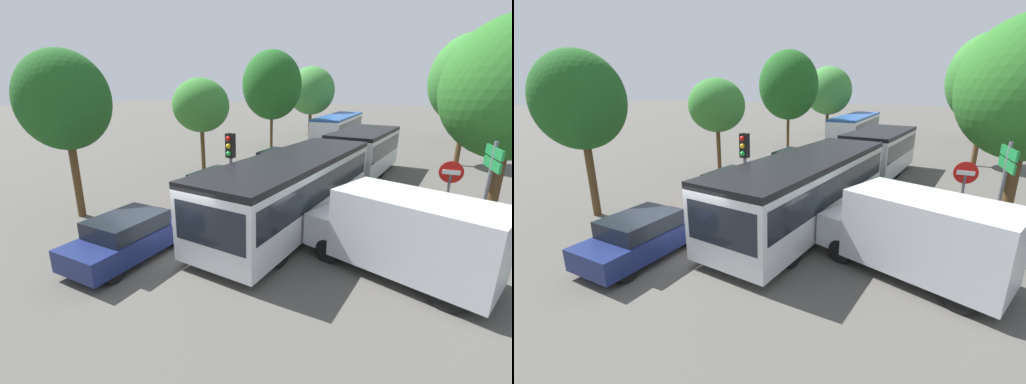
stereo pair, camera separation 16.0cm
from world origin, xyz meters
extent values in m
plane|color=#4F4C47|center=(0.00, 0.00, 0.00)|extent=(200.00, 200.00, 0.00)
cube|color=silver|center=(1.54, 4.16, 1.34)|extent=(3.63, 10.02, 2.11)
cube|color=black|center=(1.54, 4.16, 1.72)|extent=(3.61, 9.63, 0.93)
cube|color=black|center=(1.54, 4.16, 2.50)|extent=(3.63, 10.02, 0.21)
cube|color=silver|center=(2.49, 13.39, 1.34)|extent=(3.31, 6.94, 2.11)
cube|color=black|center=(2.49, 13.39, 1.72)|extent=(3.30, 6.68, 0.93)
cube|color=black|center=(2.49, 13.39, 2.50)|extent=(3.31, 6.94, 0.21)
cylinder|color=black|center=(2.10, 9.54, 1.34)|extent=(2.04, 1.23, 1.95)
cube|color=black|center=(1.04, -0.68, 1.59)|extent=(2.31, 0.34, 1.13)
cylinder|color=black|center=(2.31, 0.92, 0.52)|extent=(0.41, 1.06, 1.03)
cylinder|color=black|center=(0.12, 1.15, 0.52)|extent=(0.41, 1.06, 1.03)
cylinder|color=black|center=(2.96, 7.16, 0.52)|extent=(0.41, 1.06, 1.03)
cylinder|color=black|center=(0.76, 7.39, 0.52)|extent=(0.41, 1.06, 1.03)
cylinder|color=black|center=(3.59, 13.28, 0.52)|extent=(0.41, 1.06, 1.03)
cylinder|color=black|center=(1.39, 13.51, 0.52)|extent=(0.41, 1.06, 1.03)
cube|color=silver|center=(-1.99, 26.10, 1.25)|extent=(2.61, 11.29, 1.96)
cube|color=black|center=(-1.99, 26.10, 1.60)|extent=(2.62, 10.73, 0.82)
cube|color=#234C93|center=(-1.99, 26.10, 2.33)|extent=(2.61, 11.29, 0.20)
cylinder|color=black|center=(-3.08, 29.81, 0.49)|extent=(0.30, 0.98, 0.98)
cylinder|color=black|center=(-0.98, 29.83, 0.49)|extent=(0.30, 0.98, 0.98)
cylinder|color=black|center=(-3.01, 22.72, 0.49)|extent=(0.30, 0.98, 0.98)
cylinder|color=black|center=(-0.91, 22.74, 0.49)|extent=(0.30, 0.98, 0.98)
cube|color=navy|center=(-1.92, -0.60, 0.57)|extent=(1.81, 4.02, 0.64)
cube|color=black|center=(-1.92, -0.69, 1.13)|extent=(1.61, 2.13, 0.49)
cylinder|color=black|center=(-2.58, 0.69, 0.30)|extent=(0.23, 0.61, 0.60)
cylinder|color=black|center=(-1.17, 0.65, 0.30)|extent=(0.23, 0.61, 0.60)
cylinder|color=black|center=(-2.67, -1.85, 0.30)|extent=(0.23, 0.61, 0.60)
cylinder|color=black|center=(-1.25, -1.89, 0.30)|extent=(0.23, 0.61, 0.60)
cube|color=#B21E19|center=(-2.18, 4.87, 0.62)|extent=(1.99, 4.41, 0.70)
cube|color=black|center=(-2.18, 4.77, 1.24)|extent=(1.77, 2.33, 0.54)
cylinder|color=black|center=(-2.90, 6.29, 0.33)|extent=(0.25, 0.67, 0.66)
cylinder|color=black|center=(-1.36, 6.24, 0.33)|extent=(0.25, 0.67, 0.66)
cylinder|color=black|center=(-2.99, 3.51, 0.33)|extent=(0.25, 0.67, 0.66)
cylinder|color=black|center=(-1.45, 3.46, 0.33)|extent=(0.25, 0.67, 0.66)
cube|color=black|center=(-1.79, 10.69, 0.63)|extent=(2.00, 4.44, 0.71)
cube|color=black|center=(-1.79, 10.59, 1.25)|extent=(1.78, 2.35, 0.54)
cylinder|color=black|center=(-2.52, 12.12, 0.33)|extent=(0.25, 0.67, 0.67)
cylinder|color=black|center=(-0.96, 12.07, 0.33)|extent=(0.25, 0.67, 0.67)
cylinder|color=black|center=(-2.61, 9.32, 0.33)|extent=(0.25, 0.67, 0.67)
cylinder|color=black|center=(-1.05, 9.27, 0.33)|extent=(0.25, 0.67, 0.67)
cube|color=#B7BABF|center=(5.80, 1.91, 1.31)|extent=(4.53, 3.22, 2.00)
cube|color=#B7BABF|center=(3.44, 2.71, 0.84)|extent=(1.46, 2.09, 1.00)
cylinder|color=black|center=(3.54, 1.79, 0.36)|extent=(0.76, 0.46, 0.72)
cylinder|color=black|center=(4.08, 3.38, 0.36)|extent=(0.76, 0.46, 0.72)
cylinder|color=black|center=(6.67, 0.72, 0.36)|extent=(0.76, 0.46, 0.72)
cylinder|color=black|center=(7.21, 2.31, 0.36)|extent=(0.76, 0.46, 0.72)
cylinder|color=#56595E|center=(-0.72, 3.42, 1.70)|extent=(0.12, 0.12, 3.40)
cube|color=black|center=(-0.72, 3.42, 2.95)|extent=(0.32, 0.24, 0.90)
sphere|color=red|center=(-0.72, 3.27, 3.23)|extent=(0.18, 0.18, 0.18)
sphere|color=#EAAD14|center=(-0.72, 3.27, 2.95)|extent=(0.18, 0.18, 0.18)
sphere|color=green|center=(-0.72, 3.27, 2.67)|extent=(0.18, 0.18, 0.18)
cylinder|color=#56595E|center=(6.58, 4.63, 1.20)|extent=(0.08, 0.08, 2.40)
cylinder|color=red|center=(6.58, 4.63, 2.47)|extent=(0.70, 0.03, 0.70)
cube|color=white|center=(6.58, 4.61, 2.47)|extent=(0.50, 0.04, 0.14)
cylinder|color=#56595E|center=(7.49, 3.90, 1.80)|extent=(0.10, 0.10, 3.60)
cube|color=#197A38|center=(7.49, 3.90, 3.30)|extent=(0.25, 1.39, 0.28)
cube|color=#197A38|center=(7.49, 3.90, 2.96)|extent=(0.25, 1.39, 0.28)
cylinder|color=#51381E|center=(-6.43, 1.11, 1.59)|extent=(0.30, 0.30, 3.18)
ellipsoid|color=#1E561E|center=(-6.43, 1.11, 4.55)|extent=(3.31, 3.31, 3.66)
ellipsoid|color=#1E561E|center=(-5.97, 0.75, 4.00)|extent=(1.98, 1.98, 2.01)
cylinder|color=#51381E|center=(-6.44, 9.75, 1.40)|extent=(0.25, 0.25, 2.81)
ellipsoid|color=#33752D|center=(-6.44, 9.75, 3.98)|extent=(3.35, 3.35, 3.13)
ellipsoid|color=#286623|center=(-6.97, 9.94, 3.51)|extent=(2.01, 2.01, 1.72)
cylinder|color=#51381E|center=(-6.30, 19.78, 1.52)|extent=(0.24, 0.24, 3.05)
ellipsoid|color=#1E561E|center=(-6.30, 19.78, 5.15)|extent=(4.92, 4.92, 5.60)
ellipsoid|color=#33752D|center=(-5.85, 19.33, 4.31)|extent=(2.95, 2.95, 3.08)
cylinder|color=#51381E|center=(-6.04, 29.72, 1.36)|extent=(0.34, 0.34, 2.73)
ellipsoid|color=#3D7F38|center=(-6.04, 29.72, 4.62)|extent=(5.01, 5.01, 5.04)
cylinder|color=#51381E|center=(8.12, 6.66, 1.61)|extent=(0.38, 0.38, 3.23)
ellipsoid|color=#1E561E|center=(7.97, 6.84, 4.27)|extent=(2.71, 2.71, 2.57)
cylinder|color=#51381E|center=(7.75, 18.65, 1.70)|extent=(0.33, 0.33, 3.39)
ellipsoid|color=#33752D|center=(7.75, 18.65, 5.48)|extent=(4.82, 4.82, 5.55)
ellipsoid|color=#1E561E|center=(7.29, 18.41, 4.64)|extent=(2.89, 2.89, 3.05)
cylinder|color=#51381E|center=(8.60, 29.86, 1.36)|extent=(0.25, 0.25, 2.72)
ellipsoid|color=#33752D|center=(8.60, 29.86, 4.96)|extent=(4.84, 4.84, 5.98)
ellipsoid|color=#33752D|center=(8.49, 29.32, 4.07)|extent=(2.90, 2.90, 3.29)
camera|label=1|loc=(5.72, -7.43, 5.03)|focal=24.00mm
camera|label=2|loc=(5.87, -7.36, 5.03)|focal=24.00mm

